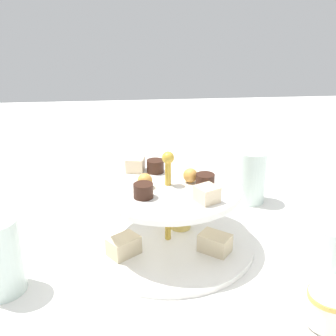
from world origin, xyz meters
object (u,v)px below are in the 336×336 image
at_px(water_glass_short_left, 335,246).
at_px(teacup_with_saucer, 329,310).
at_px(tiered_serving_stand, 168,218).
at_px(butter_knife_left, 85,184).
at_px(water_glass_mid_back, 251,177).

height_order(water_glass_short_left, teacup_with_saucer, water_glass_short_left).
distance_m(water_glass_short_left, teacup_with_saucer, 0.15).
height_order(tiered_serving_stand, water_glass_short_left, tiered_serving_stand).
bearing_deg(butter_knife_left, water_glass_mid_back, 137.10).
distance_m(water_glass_short_left, water_glass_mid_back, 0.25).
xyz_separation_m(water_glass_short_left, butter_knife_left, (0.36, 0.42, -0.03)).
height_order(butter_knife_left, water_glass_mid_back, water_glass_mid_back).
height_order(teacup_with_saucer, water_glass_mid_back, water_glass_mid_back).
relative_size(water_glass_short_left, teacup_with_saucer, 0.74).
xyz_separation_m(tiered_serving_stand, water_glass_short_left, (-0.09, -0.25, -0.02)).
height_order(water_glass_short_left, butter_knife_left, water_glass_short_left).
bearing_deg(teacup_with_saucer, butter_knife_left, 35.48).
relative_size(water_glass_short_left, water_glass_mid_back, 0.61).
bearing_deg(butter_knife_left, water_glass_short_left, 115.57).
distance_m(tiered_serving_stand, butter_knife_left, 0.32).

